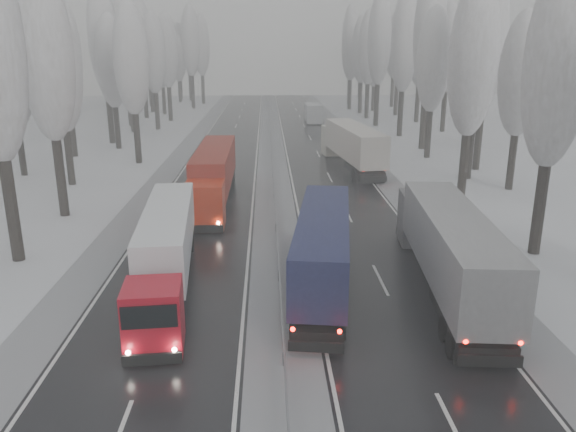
{
  "coord_description": "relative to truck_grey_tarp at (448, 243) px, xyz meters",
  "views": [
    {
      "loc": [
        -0.56,
        -14.68,
        11.55
      ],
      "look_at": [
        0.63,
        16.42,
        2.2
      ],
      "focal_mm": 35.0,
      "sensor_mm": 36.0,
      "label": 1
    }
  ],
  "objects": [
    {
      "name": "truck_red_red",
      "position": [
        -12.85,
        16.83,
        -0.05
      ],
      "size": [
        2.56,
        16.04,
        4.11
      ],
      "rotation": [
        0.0,
        0.0,
        0.0
      ],
      "color": "#B7210A",
      "rests_on": "ground"
    },
    {
      "name": "tree_64",
      "position": [
        -26.45,
        41.95,
        7.51
      ],
      "size": [
        3.6,
        3.6,
        15.42
      ],
      "color": "black",
      "rests_on": "ground"
    },
    {
      "name": "truck_cream_box",
      "position": [
        -0.38,
        29.54,
        0.04
      ],
      "size": [
        4.57,
        16.78,
        4.27
      ],
      "rotation": [
        0.0,
        0.0,
        0.12
      ],
      "color": "#B9B7A4",
      "rests_on": "ground"
    },
    {
      "name": "tree_19",
      "position": [
        11.83,
        20.27,
        6.96
      ],
      "size": [
        3.6,
        3.6,
        14.57
      ],
      "color": "black",
      "rests_on": "ground"
    },
    {
      "name": "tree_22",
      "position": [
        8.83,
        34.83,
        7.79
      ],
      "size": [
        3.6,
        3.6,
        15.86
      ],
      "color": "black",
      "rests_on": "ground"
    },
    {
      "name": "box_truck_distant",
      "position": [
        -1.23,
        65.54,
        -0.95
      ],
      "size": [
        2.45,
        7.93,
        2.96
      ],
      "rotation": [
        0.0,
        0.0,
        -0.0
      ],
      "color": "silver",
      "rests_on": "ground"
    },
    {
      "name": "tree_62",
      "position": [
        -22.14,
        32.96,
        7.9
      ],
      "size": [
        3.6,
        3.6,
        16.04
      ],
      "color": "black",
      "rests_on": "ground"
    },
    {
      "name": "tree_77",
      "position": [
        -27.85,
        101.95,
        6.81
      ],
      "size": [
        3.6,
        3.6,
        14.32
      ],
      "color": "black",
      "rests_on": "ground"
    },
    {
      "name": "tree_61",
      "position": [
        -31.71,
        27.43,
        6.56
      ],
      "size": [
        3.6,
        3.6,
        13.95
      ],
      "color": "black",
      "rests_on": "ground"
    },
    {
      "name": "tree_75",
      "position": [
        -32.39,
        92.56,
        9.54
      ],
      "size": [
        3.6,
        3.6,
        18.6
      ],
      "color": "black",
      "rests_on": "ground"
    },
    {
      "name": "carriageway_left",
      "position": [
        -13.44,
        19.23,
        -2.44
      ],
      "size": [
        7.5,
        200.0,
        0.03
      ],
      "primitive_type": "cube",
      "color": "black",
      "rests_on": "ground"
    },
    {
      "name": "tree_26",
      "position": [
        9.37,
        50.5,
        9.65
      ],
      "size": [
        3.6,
        3.6,
        18.78
      ],
      "color": "black",
      "rests_on": "ground"
    },
    {
      "name": "tree_35",
      "position": [
        16.75,
        89.55,
        9.31
      ],
      "size": [
        3.6,
        3.6,
        18.25
      ],
      "color": "black",
      "rests_on": "ground"
    },
    {
      "name": "tree_37",
      "position": [
        15.83,
        99.39,
        8.11
      ],
      "size": [
        3.6,
        3.6,
        16.37
      ],
      "color": "black",
      "rests_on": "ground"
    },
    {
      "name": "shoulder_left",
      "position": [
        -18.39,
        19.23,
        -2.43
      ],
      "size": [
        2.4,
        200.0,
        0.04
      ],
      "primitive_type": "cube",
      "color": "#93959A",
      "rests_on": "ground"
    },
    {
      "name": "tree_63",
      "position": [
        -30.04,
        36.96,
        8.44
      ],
      "size": [
        3.6,
        3.6,
        16.88
      ],
      "color": "black",
      "rests_on": "ground"
    },
    {
      "name": "tree_68",
      "position": [
        -24.77,
        58.34,
        8.29
      ],
      "size": [
        3.6,
        3.6,
        16.65
      ],
      "color": "black",
      "rests_on": "ground"
    },
    {
      "name": "median_slush",
      "position": [
        -8.19,
        19.23,
        -2.43
      ],
      "size": [
        3.0,
        200.0,
        0.04
      ],
      "primitive_type": "cube",
      "color": "#93959A",
      "rests_on": "ground"
    },
    {
      "name": "carriageway_right",
      "position": [
        -2.94,
        19.23,
        -2.44
      ],
      "size": [
        7.5,
        200.0,
        0.03
      ],
      "primitive_type": "cube",
      "color": "black",
      "rests_on": "ground"
    },
    {
      "name": "tree_16",
      "position": [
        6.84,
        4.9,
        8.21
      ],
      "size": [
        3.6,
        3.6,
        16.53
      ],
      "color": "black",
      "rests_on": "ground"
    },
    {
      "name": "tree_24",
      "position": [
        9.71,
        40.25,
        10.73
      ],
      "size": [
        3.6,
        3.6,
        20.49
      ],
      "color": "black",
      "rests_on": "ground"
    },
    {
      "name": "tree_65",
      "position": [
        -28.24,
        45.95,
        10.09
      ],
      "size": [
        3.6,
        3.6,
        19.48
      ],
      "color": "black",
      "rests_on": "ground"
    },
    {
      "name": "tree_76",
      "position": [
        -22.24,
        97.95,
        9.5
      ],
      "size": [
        3.6,
        3.6,
        18.55
      ],
      "color": "black",
      "rests_on": "ground"
    },
    {
      "name": "truck_grey_tarp",
      "position": [
        0.0,
        0.0,
        0.0
      ],
      "size": [
        3.99,
        16.52,
        4.2
      ],
      "rotation": [
        0.0,
        0.0,
        -0.09
      ],
      "color": "#48484C",
      "rests_on": "ground"
    },
    {
      "name": "tree_60",
      "position": [
        -25.94,
        23.43,
        7.14
      ],
      "size": [
        3.6,
        3.6,
        14.84
      ],
      "color": "black",
      "rests_on": "ground"
    },
    {
      "name": "tree_78",
      "position": [
        -25.75,
        104.54,
        10.14
      ],
      "size": [
        3.6,
        3.6,
        19.55
      ],
      "color": "black",
      "rests_on": "ground"
    },
    {
      "name": "tree_20",
      "position": [
        9.71,
        24.4,
        7.69
      ],
      "size": [
        3.6,
        3.6,
        15.71
      ],
      "color": "black",
      "rests_on": "ground"
    },
    {
      "name": "shoulder_right",
      "position": [
        2.01,
        19.23,
        -2.43
      ],
      "size": [
        2.4,
        200.0,
        0.04
      ],
      "primitive_type": "cube",
      "color": "#93959A",
      "rests_on": "ground"
    },
    {
      "name": "tree_71",
      "position": [
        -29.28,
        72.42,
        10.17
      ],
      "size": [
        3.6,
        3.6,
        19.61
      ],
      "color": "black",
      "rests_on": "ground"
    },
    {
      "name": "tree_66",
      "position": [
        -26.35,
        51.58,
        7.38
      ],
      "size": [
        3.6,
        3.6,
        15.23
      ],
      "color": "black",
      "rests_on": "ground"
    },
    {
      "name": "tree_74",
      "position": [
        -23.26,
        88.56,
        10.22
      ],
      "size": [
        3.6,
        3.6,
        19.68
      ],
      "color": "black",
      "rests_on": "ground"
    },
    {
      "name": "tree_39",
      "position": [
        13.36,
        109.96,
        8.0
      ],
      "size": [
        3.6,
        3.6,
        16.19
      ],
      "color": "black",
      "rests_on": "ground"
    },
    {
      "name": "tree_31",
      "position": [
        14.29,
        74.93,
        9.52
      ],
      "size": [
        3.6,
        3.6,
        18.58
      ],
      "color": "black",
      "rests_on": "ground"
    },
    {
      "name": "tree_28",
      "position": [
        8.15,
        61.19,
        10.18
      ],
      "size": [
        3.6,
        3.6,
        19.62
      ],
      "color": "black",
      "rests_on": "ground"
    },
    {
      "name": "tree_58",
      "position": [
        -23.32,
        13.8,
        8.65
      ],
      "size": [
        3.6,
        3.6,
        17.21
      ],
      "color": "black",
      "rests_on": "ground"
    },
    {
      "name": "tree_21",
      "position": [
        11.93,
        28.4,
        9.55
      ],
      "size": [
        3.6,
        3.6,
        18.62
      ],
      "color": "black",
      "rests_on": "ground"
    },
    {
      "name": "tree_79",
      "position": [
        -28.52,
        108.54,
        8.56
      ],
      "size": [
        3.6,
        3.6,
        17.07
      ],
      "color": "black",
      "rests_on": "ground"
    },
    {
      "name": "tree_36",
      "position": [
        8.85,
        95.39,
        10.57
      ],
      "size": [
        3.6,
        3.6,
        20.23
      ],
      "color": "black",
      "rests_on": "ground"
    },
    {
      "name": "median_guardrail",
      "position": [
        -8.19,
        19.22,
        -1.85
      ],
      "size": [
        0.12,
        200.0,
        0.76
      ],
      "color": "slate",
      "rests_on": "ground"
    },
    {
      "name": "tree_33",
      "position": [
        11.58,
        82.44,
        6.81
      ],
      "size": [
        3.6,
        3.6,
        14.33
      ],
      "color": "black",
      "rests_on": "ground"
    },
    {
      "name": "tree_18",
      "position": [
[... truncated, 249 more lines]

